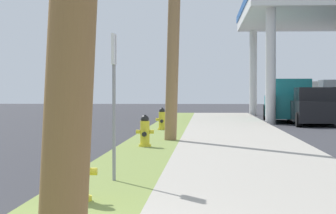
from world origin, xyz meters
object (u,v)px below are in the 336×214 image
fire_hydrant_nearest (79,173)px  street_sign_post (114,76)px  truck_white_on_apron (309,100)px  truck_teal_at_far_bay (288,102)px  fire_hydrant_third (162,120)px  fire_hydrant_second (145,133)px  car_black_by_near_pump (315,108)px

fire_hydrant_nearest → street_sign_post: (0.16, 2.09, 1.19)m
truck_white_on_apron → truck_teal_at_far_bay: 7.66m
fire_hydrant_third → truck_white_on_apron: bearing=67.6°
fire_hydrant_nearest → truck_teal_at_far_bay: bearing=78.9°
fire_hydrant_second → fire_hydrant_third: size_ratio=1.00×
fire_hydrant_third → truck_white_on_apron: size_ratio=0.14×
fire_hydrant_nearest → fire_hydrant_third: size_ratio=1.00×
fire_hydrant_third → truck_teal_at_far_bay: bearing=62.4°
car_black_by_near_pump → truck_white_on_apron: truck_white_on_apron is taller
truck_teal_at_far_bay → truck_white_on_apron: bearing=75.2°
fire_hydrant_third → car_black_by_near_pump: bearing=46.5°
fire_hydrant_nearest → truck_teal_at_far_bay: truck_teal_at_far_bay is taller
fire_hydrant_third → truck_teal_at_far_bay: 11.39m
fire_hydrant_second → truck_white_on_apron: size_ratio=0.14×
street_sign_post → car_black_by_near_pump: size_ratio=0.47×
fire_hydrant_third → street_sign_post: 14.70m
truck_teal_at_far_bay → fire_hydrant_nearest: bearing=-101.1°
fire_hydrant_second → car_black_by_near_pump: size_ratio=0.17×
fire_hydrant_nearest → truck_teal_at_far_bay: (5.29, 26.83, 0.47)m
car_black_by_near_pump → truck_teal_at_far_bay: size_ratio=0.82×
car_black_by_near_pump → truck_white_on_apron: bearing=83.7°
fire_hydrant_third → truck_teal_at_far_bay: (5.27, 10.09, 0.47)m
fire_hydrant_nearest → car_black_by_near_pump: car_black_by_near_pump is taller
fire_hydrant_nearest → truck_white_on_apron: size_ratio=0.14×
fire_hydrant_second → truck_white_on_apron: (7.18, 25.34, 0.47)m
fire_hydrant_nearest → truck_white_on_apron: 35.00m
truck_teal_at_far_bay → fire_hydrant_third: bearing=-117.6°
truck_white_on_apron → truck_teal_at_far_bay: bearing=-104.8°
street_sign_post → truck_white_on_apron: size_ratio=0.39×
street_sign_post → truck_teal_at_far_bay: 25.28m
fire_hydrant_second → truck_teal_at_far_bay: truck_teal_at_far_bay is taller
street_sign_post → truck_white_on_apron: 32.92m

